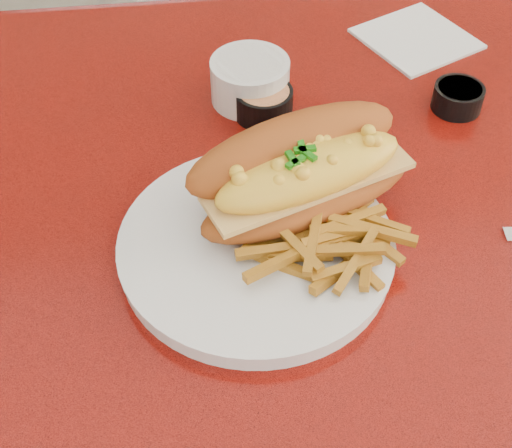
{
  "coord_description": "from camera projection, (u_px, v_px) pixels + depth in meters",
  "views": [
    {
      "loc": [
        -0.25,
        -0.49,
        1.26
      ],
      "look_at": [
        -0.2,
        -0.07,
        0.81
      ],
      "focal_mm": 50.0,
      "sensor_mm": 36.0,
      "label": 1
    }
  ],
  "objects": [
    {
      "name": "diner_table",
      "position": [
        420.0,
        284.0,
        0.83
      ],
      "size": [
        1.23,
        0.83,
        0.77
      ],
      "color": "red",
      "rests_on": "ground"
    },
    {
      "name": "booth_bench_far",
      "position": [
        295.0,
        92.0,
        1.61
      ],
      "size": [
        1.2,
        0.51,
        0.9
      ],
      "color": "#96140A",
      "rests_on": "ground"
    },
    {
      "name": "dinner_plate",
      "position": [
        256.0,
        247.0,
        0.64
      ],
      "size": [
        0.31,
        0.31,
        0.02
      ],
      "rotation": [
        0.0,
        0.0,
        -0.32
      ],
      "color": "silver",
      "rests_on": "diner_table"
    },
    {
      "name": "mac_hoagie",
      "position": [
        303.0,
        171.0,
        0.64
      ],
      "size": [
        0.23,
        0.17,
        0.09
      ],
      "rotation": [
        0.0,
        0.0,
        0.35
      ],
      "color": "#A6501A",
      "rests_on": "dinner_plate"
    },
    {
      "name": "fries_pile",
      "position": [
        326.0,
        233.0,
        0.62
      ],
      "size": [
        0.12,
        0.11,
        0.03
      ],
      "primitive_type": null,
      "rotation": [
        0.0,
        0.0,
        -0.15
      ],
      "color": "#C08020",
      "rests_on": "dinner_plate"
    },
    {
      "name": "fork",
      "position": [
        322.0,
        232.0,
        0.64
      ],
      "size": [
        0.02,
        0.13,
        0.0
      ],
      "rotation": [
        0.0,
        0.0,
        1.52
      ],
      "color": "silver",
      "rests_on": "dinner_plate"
    },
    {
      "name": "gravy_ramekin",
      "position": [
        250.0,
        79.0,
        0.78
      ],
      "size": [
        0.09,
        0.09,
        0.05
      ],
      "rotation": [
        0.0,
        0.0,
        0.08
      ],
      "color": "silver",
      "rests_on": "diner_table"
    },
    {
      "name": "sauce_cup_left",
      "position": [
        264.0,
        101.0,
        0.77
      ],
      "size": [
        0.07,
        0.07,
        0.03
      ],
      "rotation": [
        0.0,
        0.0,
        -0.08
      ],
      "color": "black",
      "rests_on": "diner_table"
    },
    {
      "name": "sauce_cup_right",
      "position": [
        458.0,
        97.0,
        0.78
      ],
      "size": [
        0.06,
        0.06,
        0.03
      ],
      "rotation": [
        0.0,
        0.0,
        0.0
      ],
      "color": "black",
      "rests_on": "diner_table"
    },
    {
      "name": "paper_napkin",
      "position": [
        416.0,
        38.0,
        0.88
      ],
      "size": [
        0.16,
        0.16,
        0.0
      ],
      "primitive_type": "cube",
      "rotation": [
        0.0,
        0.0,
        0.43
      ],
      "color": "white",
      "rests_on": "diner_table"
    }
  ]
}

